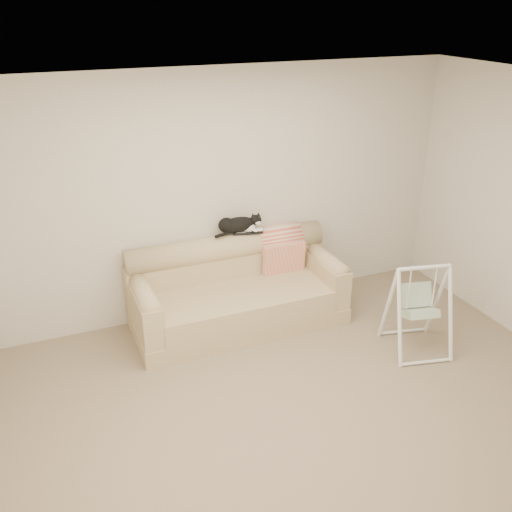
{
  "coord_description": "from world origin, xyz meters",
  "views": [
    {
      "loc": [
        -1.91,
        -3.37,
        3.2
      ],
      "look_at": [
        0.01,
        1.27,
        0.9
      ],
      "focal_mm": 40.0,
      "sensor_mm": 36.0,
      "label": 1
    }
  ],
  "objects_px": {
    "remote_b": "(255,232)",
    "baby_swing": "(419,308)",
    "remote_a": "(241,233)",
    "tuxedo_cat": "(239,225)",
    "sofa": "(236,292)"
  },
  "relations": [
    {
      "from": "remote_b",
      "to": "baby_swing",
      "type": "xyz_separation_m",
      "value": [
        1.16,
        -1.36,
        -0.45
      ]
    },
    {
      "from": "remote_a",
      "to": "remote_b",
      "type": "distance_m",
      "value": 0.15
    },
    {
      "from": "remote_b",
      "to": "tuxedo_cat",
      "type": "bearing_deg",
      "value": 161.49
    },
    {
      "from": "remote_b",
      "to": "baby_swing",
      "type": "distance_m",
      "value": 1.84
    },
    {
      "from": "remote_b",
      "to": "baby_swing",
      "type": "height_order",
      "value": "remote_b"
    },
    {
      "from": "remote_a",
      "to": "baby_swing",
      "type": "xyz_separation_m",
      "value": [
        1.3,
        -1.38,
        -0.46
      ]
    },
    {
      "from": "sofa",
      "to": "remote_b",
      "type": "height_order",
      "value": "remote_b"
    },
    {
      "from": "remote_a",
      "to": "tuxedo_cat",
      "type": "height_order",
      "value": "tuxedo_cat"
    },
    {
      "from": "tuxedo_cat",
      "to": "baby_swing",
      "type": "xyz_separation_m",
      "value": [
        1.32,
        -1.41,
        -0.55
      ]
    },
    {
      "from": "sofa",
      "to": "remote_a",
      "type": "xyz_separation_m",
      "value": [
        0.15,
        0.22,
        0.56
      ]
    },
    {
      "from": "sofa",
      "to": "remote_b",
      "type": "distance_m",
      "value": 0.66
    },
    {
      "from": "remote_a",
      "to": "sofa",
      "type": "bearing_deg",
      "value": -124.09
    },
    {
      "from": "sofa",
      "to": "tuxedo_cat",
      "type": "relative_size",
      "value": 4.07
    },
    {
      "from": "remote_b",
      "to": "tuxedo_cat",
      "type": "xyz_separation_m",
      "value": [
        -0.16,
        0.05,
        0.09
      ]
    },
    {
      "from": "sofa",
      "to": "baby_swing",
      "type": "height_order",
      "value": "baby_swing"
    }
  ]
}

